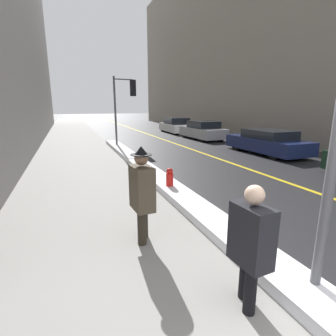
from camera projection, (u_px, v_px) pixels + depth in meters
name	position (u px, v px, depth m)	size (l,w,h in m)	color
sidewalk_slab	(76.00, 147.00, 15.42)	(4.00, 80.00, 0.01)	gray
road_centre_stripe	(171.00, 142.00, 17.50)	(0.16, 80.00, 0.00)	gold
snow_bank_curb	(152.00, 173.00, 9.04)	(0.70, 17.60, 0.20)	white
building_facade_right	(232.00, 43.00, 25.07)	(6.00, 36.00, 16.46)	gray
traffic_light_near	(126.00, 97.00, 14.90)	(1.31, 0.40, 3.96)	#515156
pedestrian_nearside	(251.00, 242.00, 3.01)	(0.33, 0.52, 1.54)	black
pedestrian_in_fedora	(142.00, 191.00, 4.52)	(0.37, 0.55, 1.73)	#2A241B
parked_car_navy	(267.00, 142.00, 13.21)	(1.84, 4.55, 1.21)	navy
parked_car_silver	(203.00, 131.00, 18.90)	(1.89, 4.16, 1.30)	#B2B2B7
parked_car_white	(176.00, 126.00, 23.43)	(1.98, 4.36, 1.34)	silver
fire_hydrant	(170.00, 180.00, 7.31)	(0.20, 0.20, 0.70)	red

